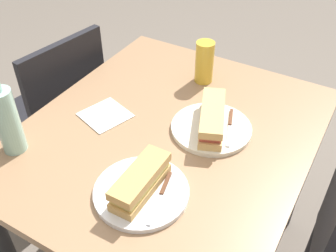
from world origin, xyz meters
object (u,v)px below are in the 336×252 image
Objects in this scene: baguette_sandwich_near at (212,118)px; plate_far at (141,192)px; beer_glass at (204,62)px; baguette_sandwich_far at (141,181)px; plate_near at (211,128)px; knife_far at (161,194)px; water_bottle at (7,119)px; chair_near at (59,111)px; dining_table at (168,157)px; knife_near at (230,125)px.

baguette_sandwich_near reaches higher than plate_far.
baguette_sandwich_far is at bearing 9.98° from beer_glass.
baguette_sandwich_near reaches higher than plate_near.
baguette_sandwich_near is (0.00, -0.00, 0.04)m from plate_near.
knife_far is 0.63× the size of water_bottle.
baguette_sandwich_far is (0.33, -0.05, 0.00)m from baguette_sandwich_near.
water_bottle is (0.04, -0.42, 0.10)m from plate_far.
baguette_sandwich_far reaches higher than plate_far.
baguette_sandwich_far reaches higher than plate_near.
chair_near is 4.22× the size of baguette_sandwich_far.
plate_near is (-0.07, 0.12, 0.12)m from dining_table.
baguette_sandwich_far reaches higher than knife_near.
baguette_sandwich_near is (-0.07, 0.12, 0.17)m from dining_table.
chair_near is at bearing -118.91° from plate_far.
knife_far is (0.32, 0.01, -0.03)m from baguette_sandwich_near.
baguette_sandwich_far is at bearing -8.13° from plate_near.
knife_near is (0.02, 0.79, 0.26)m from chair_near.
plate_near is at bearing 171.87° from baguette_sandwich_far.
baguette_sandwich_near is at bearing 171.87° from baguette_sandwich_far.
chair_near is at bearing -101.37° from dining_table.
plate_near is 1.43× the size of knife_far.
baguette_sandwich_near is at bearing 171.87° from plate_far.
baguette_sandwich_near reaches higher than knife_far.
chair_near is 0.70m from beer_glass.
water_bottle is (0.37, -0.47, 0.10)m from plate_near.
dining_table is 3.98× the size of plate_near.
knife_far reaches higher than dining_table.
baguette_sandwich_far is 0.59m from beer_glass.
dining_table is at bearing -153.44° from knife_far.
knife_far is 0.59m from beer_glass.
knife_far is (0.35, -0.04, 0.00)m from knife_near.
plate_far is 0.06m from knife_far.
baguette_sandwich_far is at bearing 95.46° from water_bottle.
baguette_sandwich_near is at bearing 85.85° from chair_near.
chair_near is 0.83m from plate_far.
beer_glass reaches higher than knife_far.
beer_glass is (-0.58, -0.10, 0.03)m from baguette_sandwich_far.
knife_near is at bearing 127.88° from water_bottle.
water_bottle is (0.05, -0.48, 0.09)m from knife_far.
baguette_sandwich_far is 1.29× the size of beer_glass.
water_bottle is 1.80× the size of beer_glass.
beer_glass is at bearing -174.12° from dining_table.
water_bottle reaches higher than chair_near.
baguette_sandwich_near and baguette_sandwich_far have the same top height.
chair_near is 0.85m from baguette_sandwich_far.
beer_glass reaches higher than plate_far.
baguette_sandwich_near is 0.33m from baguette_sandwich_far.
knife_near is at bearing 165.14° from baguette_sandwich_far.
baguette_sandwich_far is at bearing -14.86° from knife_near.
chair_near is 0.79m from plate_near.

